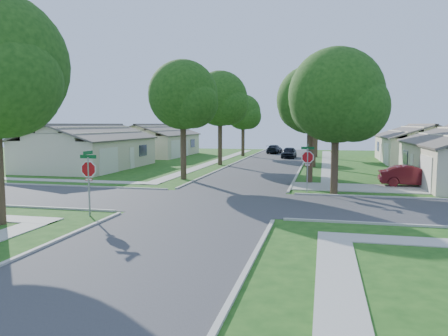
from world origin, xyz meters
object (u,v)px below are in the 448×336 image
object	(u,v)px
tree_w_mid	(221,101)
house_nw_far	(156,144)
tree_e_mid	(315,103)
stop_sign_sw	(89,172)
tree_e_far	(317,110)
car_curb_west	(274,149)
tree_e_near	(312,103)
house_nw_near	(90,152)
car_driveway	(412,176)
stop_sign_ne	(308,159)
tree_ne_corner	(337,100)
car_curb_east	(289,152)
tree_w_far	(243,114)
tree_w_near	(184,98)
house_ne_far	(420,148)

from	to	relation	value
tree_w_mid	house_nw_far	xyz separation A→B (m)	(-11.35, 10.99, -4.97)
tree_e_mid	stop_sign_sw	bearing A→B (deg)	-110.20
tree_e_far	car_curb_west	xyz separation A→B (m)	(-5.95, 5.71, -5.36)
tree_e_near	house_nw_near	bearing A→B (deg)	163.89
house_nw_near	car_driveway	world-z (taller)	house_nw_near
house_nw_near	tree_e_near	bearing A→B (deg)	-16.11
house_nw_far	car_curb_west	world-z (taller)	house_nw_far
stop_sign_ne	tree_e_far	xyz separation A→B (m)	(0.05, 29.31, 3.95)
tree_ne_corner	car_curb_east	distance (m)	28.45
stop_sign_sw	tree_e_far	xyz separation A→B (m)	(9.45, 38.71, 3.95)
tree_e_mid	house_nw_near	world-z (taller)	tree_e_mid
tree_ne_corner	car_curb_west	distance (m)	36.65
tree_w_mid	tree_w_far	size ratio (longest dim) A/B	1.19
tree_e_far	house_nw_far	bearing A→B (deg)	-174.47
tree_e_near	tree_w_near	distance (m)	9.41
stop_sign_sw	house_nw_far	size ratio (longest dim) A/B	0.22
house_nw_near	car_curb_west	xyz separation A→B (m)	(14.79, 24.72, -0.89)
tree_e_far	tree_w_near	bearing A→B (deg)	-110.60
stop_sign_sw	tree_e_far	size ratio (longest dim) A/B	0.34
tree_e_far	tree_w_mid	bearing A→B (deg)	-125.85
car_curb_west	tree_w_near	bearing A→B (deg)	87.66
stop_sign_sw	house_ne_far	xyz separation A→B (m)	(20.69, 33.70, -0.51)
house_nw_near	car_driveway	size ratio (longest dim) A/B	3.17
car_curb_west	tree_w_far	bearing A→B (deg)	62.92
tree_ne_corner	house_nw_near	distance (m)	25.15
tree_e_near	car_driveway	distance (m)	8.37
tree_e_far	house_nw_near	world-z (taller)	tree_e_far
tree_e_mid	house_nw_far	size ratio (longest dim) A/B	0.68
tree_ne_corner	stop_sign_sw	bearing A→B (deg)	-141.16
stop_sign_sw	stop_sign_ne	xyz separation A→B (m)	(9.40, 9.40, 0.00)
car_curb_east	car_curb_west	xyz separation A→B (m)	(-2.70, 7.91, -0.07)
tree_e_far	house_ne_far	distance (m)	13.09
house_nw_near	stop_sign_sw	bearing A→B (deg)	-60.17
stop_sign_ne	house_nw_near	xyz separation A→B (m)	(-20.69, 10.30, -0.51)
tree_w_far	car_curb_west	world-z (taller)	tree_w_far
tree_e_far	tree_ne_corner	bearing A→B (deg)	-86.91
tree_e_mid	car_curb_west	bearing A→B (deg)	107.66
stop_sign_sw	car_curb_west	bearing A→B (deg)	85.49
tree_e_mid	tree_w_far	size ratio (longest dim) A/B	1.15
stop_sign_sw	house_ne_far	bearing A→B (deg)	58.45
car_curb_west	tree_e_mid	bearing A→B (deg)	111.72
tree_e_mid	tree_w_far	bearing A→B (deg)	125.90
tree_w_far	car_driveway	world-z (taller)	tree_w_far
stop_sign_ne	tree_w_mid	world-z (taller)	tree_w_mid
stop_sign_sw	tree_e_near	xyz separation A→B (m)	(9.45, 13.71, 3.61)
house_nw_far	car_driveway	xyz separation A→B (m)	(27.49, -23.30, -0.81)
house_nw_near	tree_w_far	bearing A→B (deg)	59.18
stop_sign_ne	house_nw_far	world-z (taller)	house_nw_far
tree_w_far	car_curb_west	bearing A→B (deg)	58.86
tree_w_far	house_nw_far	size ratio (longest dim) A/B	0.59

